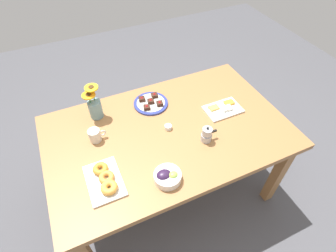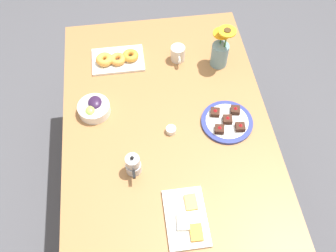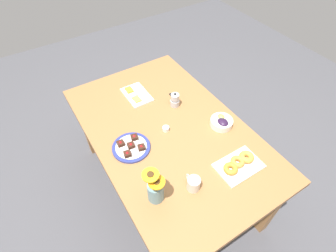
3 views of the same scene
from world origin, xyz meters
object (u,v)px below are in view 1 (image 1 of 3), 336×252
Objects in this scene: moka_pot at (207,135)px; coffee_mug at (95,135)px; dining_table at (168,138)px; jam_cup_honey at (168,127)px; croissant_platter at (105,179)px; grape_bowl at (167,176)px; dessert_plate at (151,103)px; cheese_platter at (223,109)px; flower_vase at (95,107)px.

coffee_mug is at bearing 155.50° from moka_pot.
dining_table is 0.10m from jam_cup_honey.
coffee_mug reaches higher than croissant_platter.
dessert_plate is (0.15, 0.63, -0.02)m from grape_bowl.
croissant_platter is at bearing -133.53° from dessert_plate.
croissant_platter reaches higher than cheese_platter.
cheese_platter is 5.42× the size of jam_cup_honey.
coffee_mug is (-0.46, 0.12, 0.13)m from dining_table.
flower_vase is (-0.40, 0.33, 0.17)m from dining_table.
coffee_mug reaches higher than cheese_platter.
croissant_platter reaches higher than dining_table.
croissant_platter is 1.12× the size of dessert_plate.
coffee_mug is at bearing 122.86° from grape_bowl.
flower_vase is (-0.40, 0.32, 0.07)m from jam_cup_honey.
cheese_platter is (0.44, 0.02, 0.10)m from dining_table.
grape_bowl is at bearing -22.09° from croissant_platter.
dessert_plate is (-0.01, 0.28, -0.00)m from jam_cup_honey.
croissant_platter is 1.14× the size of flower_vase.
moka_pot is (0.18, -0.19, 0.03)m from jam_cup_honey.
croissant_platter is at bearing 157.91° from grape_bowl.
jam_cup_honey is (0.01, 0.01, 0.10)m from dining_table.
grape_bowl is at bearing -57.14° from coffee_mug.
grape_bowl reaches higher than cheese_platter.
dessert_plate is at bearing 148.99° from cheese_platter.
cheese_platter reaches higher than dining_table.
croissant_platter reaches higher than jam_cup_honey.
cheese_platter is at bearing 2.30° from dining_table.
grape_bowl reaches higher than dining_table.
moka_pot reaches higher than dessert_plate.
dining_table is 5.71× the size of croissant_platter.
croissant_platter is at bearing -156.28° from dining_table.
coffee_mug reaches higher than dining_table.
grape_bowl is at bearing -70.60° from flower_vase.
moka_pot is at bearing 25.30° from grape_bowl.
dining_table is at bearing -177.70° from cheese_platter.
dining_table is 14.36× the size of coffee_mug.
flower_vase reaches higher than cheese_platter.
jam_cup_honey is 0.20× the size of flower_vase.
cheese_platter is 0.93× the size of croissant_platter.
grape_bowl is 0.35m from croissant_platter.
coffee_mug is at bearing -105.46° from flower_vase.
dining_table is at bearing -39.67° from flower_vase.
flower_vase is 0.78m from moka_pot.
dessert_plate is at bearing 76.40° from grape_bowl.
cheese_platter is at bearing 0.59° from jam_cup_honey.
jam_cup_honey is at bearing 133.32° from moka_pot.
coffee_mug is at bearing 173.82° from cheese_platter.
flower_vase reaches higher than dessert_plate.
moka_pot is (0.20, -0.47, 0.04)m from dessert_plate.
dining_table is 13.45× the size of moka_pot.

